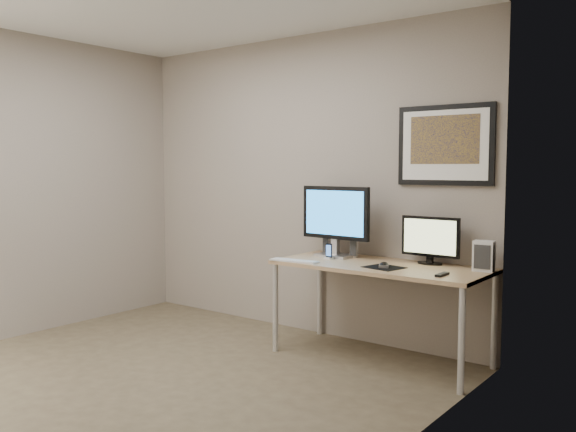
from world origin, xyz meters
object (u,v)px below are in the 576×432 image
(speaker_right, at_px, (354,247))
(phone_dock, at_px, (329,251))
(fan_unit, at_px, (484,256))
(speaker_left, at_px, (327,245))
(framed_art, at_px, (445,145))
(keyboard, at_px, (294,261))
(monitor_large, at_px, (335,218))
(monitor_tv, at_px, (430,239))
(desk, at_px, (380,273))

(speaker_right, distance_m, phone_dock, 0.23)
(phone_dock, distance_m, fan_unit, 1.19)
(speaker_left, relative_size, fan_unit, 0.74)
(framed_art, relative_size, speaker_right, 4.36)
(framed_art, height_order, keyboard, framed_art)
(phone_dock, xyz_separation_m, keyboard, (-0.14, -0.27, -0.06))
(monitor_large, distance_m, speaker_left, 0.29)
(monitor_large, distance_m, phone_dock, 0.29)
(framed_art, xyz_separation_m, keyboard, (-0.94, -0.62, -0.88))
(monitor_tv, height_order, keyboard, monitor_tv)
(desk, height_order, speaker_left, speaker_left)
(desk, distance_m, keyboard, 0.66)
(desk, distance_m, monitor_tv, 0.45)
(speaker_left, distance_m, fan_unit, 1.33)
(framed_art, bearing_deg, speaker_left, -172.07)
(framed_art, bearing_deg, speaker_right, -167.73)
(phone_dock, bearing_deg, monitor_tv, 22.57)
(desk, distance_m, speaker_right, 0.41)
(keyboard, distance_m, fan_unit, 1.39)
(speaker_left, height_order, keyboard, speaker_left)
(monitor_large, xyz_separation_m, speaker_right, (0.14, 0.07, -0.23))
(monitor_large, bearing_deg, framed_art, 17.65)
(desk, xyz_separation_m, monitor_tv, (0.30, 0.22, 0.26))
(fan_unit, bearing_deg, monitor_tv, 166.64)
(speaker_right, relative_size, fan_unit, 0.80)
(desk, height_order, monitor_tv, monitor_tv)
(speaker_right, height_order, keyboard, speaker_right)
(monitor_large, relative_size, fan_unit, 2.94)
(speaker_left, distance_m, speaker_right, 0.27)
(speaker_left, xyz_separation_m, phone_dock, (0.16, -0.22, -0.02))
(monitor_large, distance_m, speaker_right, 0.28)
(speaker_left, bearing_deg, fan_unit, -6.72)
(desk, xyz_separation_m, keyboard, (-0.59, -0.29, 0.07))
(monitor_tv, bearing_deg, speaker_left, -177.42)
(speaker_right, bearing_deg, framed_art, -8.98)
(speaker_right, bearing_deg, keyboard, -139.47)
(framed_art, relative_size, speaker_left, 4.72)
(desk, distance_m, framed_art, 1.07)
(fan_unit, bearing_deg, desk, -173.44)
(desk, xyz_separation_m, fan_unit, (0.72, 0.17, 0.17))
(keyboard, bearing_deg, monitor_large, 67.79)
(phone_dock, relative_size, fan_unit, 0.59)
(speaker_left, bearing_deg, desk, -23.65)
(monitor_tv, xyz_separation_m, speaker_left, (-0.91, -0.02, -0.11))
(phone_dock, height_order, fan_unit, fan_unit)
(desk, relative_size, framed_art, 2.13)
(desk, xyz_separation_m, speaker_right, (-0.34, 0.18, 0.15))
(framed_art, xyz_separation_m, speaker_right, (-0.69, -0.15, -0.81))
(framed_art, distance_m, speaker_left, 1.26)
(monitor_tv, relative_size, keyboard, 1.16)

